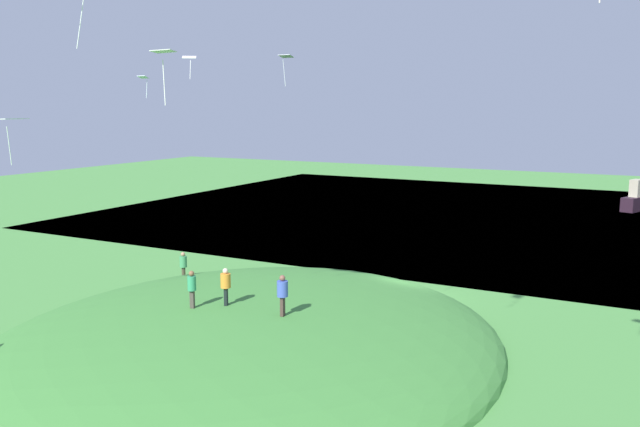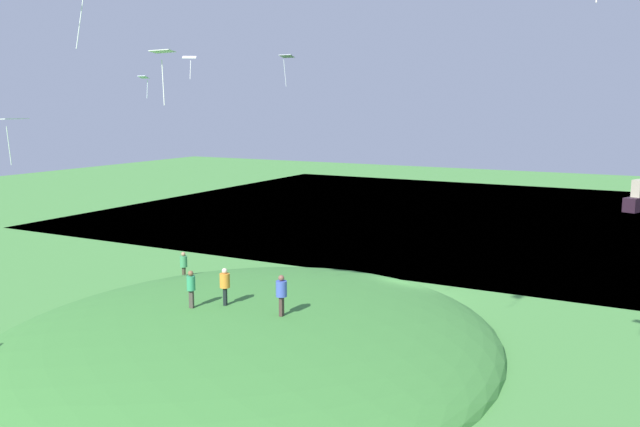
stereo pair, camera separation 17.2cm
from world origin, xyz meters
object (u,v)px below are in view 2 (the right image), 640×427
object	(u,v)px
person_watching_kites	(191,284)
kite_6	(162,54)
person_walking_path	(184,263)
person_on_hilltop	(225,282)
kite_8	(287,58)
kite_0	(189,58)
kite_2	(144,79)
person_with_child	(281,291)
kite_3	(11,121)

from	to	relation	value
person_watching_kites	kite_6	distance (m)	9.83
person_walking_path	person_on_hilltop	bearing A→B (deg)	161.39
person_watching_kites	kite_8	xyz separation A→B (m)	(-17.39, -5.53, 10.92)
kite_6	person_walking_path	bearing A→B (deg)	-142.14
person_watching_kites	kite_0	size ratio (longest dim) A/B	1.35
kite_0	kite_2	bearing A→B (deg)	-111.20
kite_6	kite_2	bearing A→B (deg)	-134.08
kite_8	person_walking_path	bearing A→B (deg)	-12.97
person_with_child	kite_8	world-z (taller)	kite_8
person_walking_path	kite_8	bearing A→B (deg)	-80.60
kite_3	kite_8	bearing A→B (deg)	177.36
kite_0	kite_6	size ratio (longest dim) A/B	0.58
kite_3	kite_6	world-z (taller)	kite_6
kite_6	kite_8	bearing A→B (deg)	-163.05
person_on_hilltop	kite_3	bearing A→B (deg)	-81.86
kite_2	person_walking_path	bearing A→B (deg)	94.68
person_watching_kites	person_with_child	world-z (taller)	person_with_child
person_walking_path	kite_3	bearing A→B (deg)	117.55
person_on_hilltop	kite_6	distance (m)	10.05
person_with_child	kite_2	bearing A→B (deg)	-126.71
person_walking_path	kite_8	distance (m)	15.56
person_on_hilltop	kite_2	world-z (taller)	kite_2
person_on_hilltop	kite_6	xyz separation A→B (m)	(2.52, -0.86, 9.69)
kite_3	kite_8	distance (m)	21.23
kite_0	person_watching_kites	bearing A→B (deg)	37.57
person_walking_path	kite_0	size ratio (longest dim) A/B	1.42
kite_0	kite_6	xyz separation A→B (m)	(7.91, 5.13, -0.48)
person_walking_path	kite_6	bearing A→B (deg)	150.23
person_walking_path	person_watching_kites	distance (m)	11.51
person_walking_path	kite_0	bearing A→B (deg)	163.67
kite_0	kite_3	distance (m)	10.41
person_on_hilltop	person_with_child	xyz separation A→B (m)	(0.01, 2.94, 0.02)
person_with_child	kite_3	size ratio (longest dim) A/B	0.90
person_with_child	kite_2	distance (m)	18.32
person_walking_path	kite_8	xyz separation A→B (m)	(-8.89, 2.05, 12.60)
kite_2	kite_3	size ratio (longest dim) A/B	0.67
person_on_hilltop	kite_3	size ratio (longest dim) A/B	0.86
person_on_hilltop	person_watching_kites	xyz separation A→B (m)	(0.95, -1.11, -0.02)
person_walking_path	person_with_child	bearing A→B (deg)	169.33
kite_3	person_walking_path	bearing A→B (deg)	-174.82
kite_3	kite_8	xyz separation A→B (m)	(-20.86, 0.96, 3.84)
person_with_child	kite_6	distance (m)	10.69
person_watching_kites	kite_2	bearing A→B (deg)	139.31
person_with_child	kite_0	bearing A→B (deg)	-130.12
person_on_hilltop	kite_2	distance (m)	16.20
person_with_child	kite_3	bearing A→B (deg)	-76.25
person_on_hilltop	kite_6	world-z (taller)	kite_6
person_walking_path	person_with_child	world-z (taller)	person_with_child
kite_6	person_watching_kites	bearing A→B (deg)	-170.82
person_on_hilltop	kite_8	distance (m)	20.81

